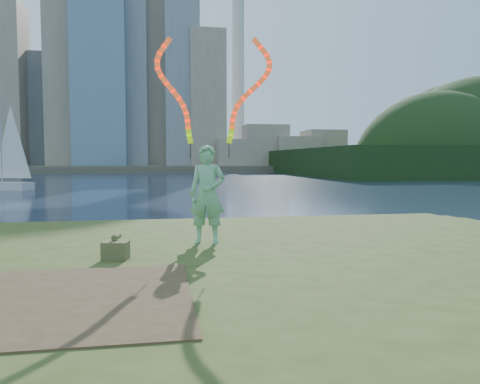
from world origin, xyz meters
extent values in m
plane|color=#17233A|center=(0.00, 0.00, 0.00)|extent=(320.00, 320.00, 0.00)
cube|color=#364518|center=(0.00, -2.50, 0.15)|extent=(20.00, 18.00, 0.30)
cube|color=#364518|center=(0.00, -2.20, 0.40)|extent=(17.00, 15.00, 0.30)
cube|color=#364518|center=(0.00, -2.00, 0.65)|extent=(14.00, 12.00, 0.30)
cube|color=#47331E|center=(-2.20, -3.20, 0.81)|extent=(3.20, 3.00, 0.02)
cube|color=#4A4536|center=(0.00, 95.00, 0.60)|extent=(320.00, 40.00, 1.20)
cylinder|color=silver|center=(18.00, 102.00, 30.20)|extent=(2.80, 2.80, 58.00)
imported|color=#157E3A|center=(-0.05, 0.15, 1.74)|extent=(0.79, 0.64, 1.89)
cylinder|color=black|center=(-0.35, 0.38, 2.58)|extent=(0.02, 0.02, 0.30)
cylinder|color=black|center=(0.37, 0.15, 2.58)|extent=(0.02, 0.02, 0.30)
cube|color=brown|center=(-1.66, -1.06, 0.95)|extent=(0.45, 0.35, 0.29)
cylinder|color=brown|center=(-1.66, -0.87, 1.14)|extent=(0.15, 0.29, 0.10)
cube|color=beige|center=(-13.12, 30.83, 0.28)|extent=(4.94, 3.26, 0.66)
cylinder|color=gray|center=(-13.12, 30.83, 3.97)|extent=(0.13, 0.13, 7.19)
camera|label=1|loc=(-0.97, -8.75, 2.41)|focal=35.00mm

